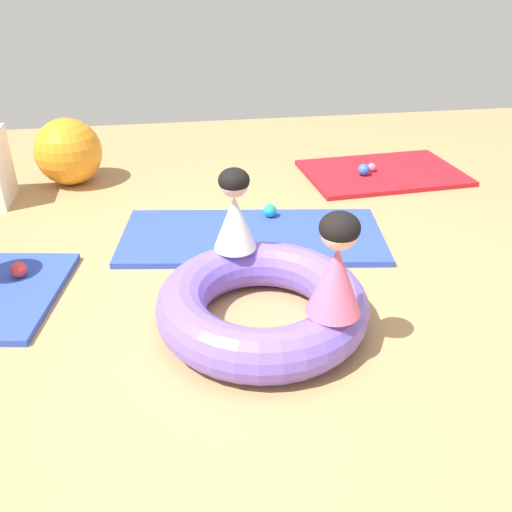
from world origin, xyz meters
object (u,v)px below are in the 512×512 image
child_in_white (235,210)px  play_ball_yellow (344,222)px  play_ball_teal (270,211)px  play_ball_red (19,270)px  play_ball_blue (364,170)px  child_in_pink (337,266)px  play_ball_pink (372,167)px  inflatable_cushion (262,304)px  exercise_ball_large (68,152)px

child_in_white → play_ball_yellow: child_in_white is taller
child_in_white → play_ball_teal: child_in_white is taller
play_ball_red → play_ball_blue: play_ball_blue is taller
play_ball_teal → play_ball_blue: play_ball_blue is taller
child_in_white → play_ball_red: bearing=-38.2°
child_in_white → child_in_pink: bearing=90.9°
play_ball_pink → play_ball_red: bearing=-152.8°
inflatable_cushion → play_ball_teal: inflatable_cushion is taller
child_in_white → exercise_ball_large: (-1.15, 1.86, -0.22)m
child_in_pink → exercise_ball_large: 2.98m
play_ball_pink → exercise_ball_large: 2.57m
play_ball_teal → play_ball_yellow: play_ball_teal is taller
inflatable_cushion → play_ball_red: (-1.34, 0.65, -0.04)m
exercise_ball_large → inflatable_cushion: bearing=-61.3°
inflatable_cushion → child_in_white: 0.55m
play_ball_pink → play_ball_yellow: size_ratio=1.13×
inflatable_cushion → play_ball_teal: 1.27m
play_ball_red → play_ball_teal: same height
exercise_ball_large → child_in_pink: bearing=-59.2°
child_in_white → play_ball_yellow: bearing=-171.5°
child_in_pink → play_ball_pink: bearing=155.8°
child_in_pink → play_ball_blue: 2.45m
play_ball_teal → play_ball_yellow: (0.49, -0.23, -0.01)m
child_in_white → play_ball_blue: 2.05m
child_in_pink → exercise_ball_large: bearing=-149.4°
inflatable_cushion → exercise_ball_large: bearing=118.7°
play_ball_pink → exercise_ball_large: bearing=174.4°
play_ball_red → play_ball_pink: 2.98m
play_ball_red → play_ball_pink: bearing=27.2°
child_in_white → play_ball_teal: (0.36, 0.83, -0.40)m
play_ball_blue → exercise_ball_large: size_ratio=0.18×
play_ball_blue → play_ball_teal: bearing=-143.6°
child_in_white → exercise_ball_large: size_ratio=0.86×
child_in_pink → play_ball_pink: child_in_pink is taller
child_in_pink → exercise_ball_large: size_ratio=0.92×
play_ball_blue → play_ball_yellow: (-0.46, -0.93, -0.02)m
play_ball_red → play_ball_blue: (2.56, 1.28, 0.00)m
child_in_pink → child_in_white: (-0.37, 0.70, -0.02)m
play_ball_pink → child_in_white: bearing=-131.0°
play_ball_pink → play_ball_blue: size_ratio=0.76×
inflatable_cushion → child_in_pink: 0.56m
child_in_pink → play_ball_pink: (1.03, 2.31, -0.43)m
inflatable_cushion → play_ball_red: size_ratio=11.53×
child_in_pink → play_ball_pink: size_ratio=6.69×
child_in_white → play_ball_pink: (1.40, 1.61, -0.41)m
play_ball_pink → play_ball_teal: play_ball_teal is taller
child_in_pink → play_ball_yellow: size_ratio=7.58×
play_ball_blue → inflatable_cushion: bearing=-122.1°
play_ball_blue → child_in_white: bearing=-130.3°
child_in_white → play_ball_pink: size_ratio=6.25×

